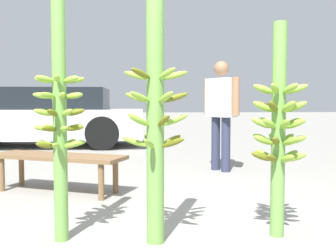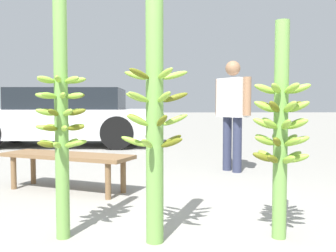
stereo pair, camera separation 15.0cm
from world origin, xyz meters
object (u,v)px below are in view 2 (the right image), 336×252
market_bench (67,159)px  vendor_person (232,107)px  banana_stalk_left (61,116)px  parked_car (64,117)px  banana_stalk_center (155,119)px  banana_stalk_right (281,127)px

market_bench → vendor_person: bearing=52.8°
banana_stalk_left → parked_car: banana_stalk_left is taller
banana_stalk_center → banana_stalk_right: (0.88, 0.04, -0.06)m
banana_stalk_left → banana_stalk_center: (0.65, -0.11, -0.02)m
banana_stalk_left → banana_stalk_center: 0.66m
banana_stalk_center → vendor_person: bearing=67.5°
vendor_person → market_bench: (-2.05, -1.10, -0.56)m
banana_stalk_center → banana_stalk_left: bearing=170.7°
banana_stalk_left → vendor_person: bearing=55.6°
banana_stalk_right → parked_car: (-2.91, 6.05, -0.14)m
banana_stalk_center → parked_car: bearing=108.4°
vendor_person → parked_car: bearing=11.9°
parked_car → banana_stalk_center: bearing=-159.8°
banana_stalk_left → parked_car: bearing=103.0°
banana_stalk_left → market_bench: banana_stalk_left is taller
banana_stalk_right → vendor_person: size_ratio=0.98×
banana_stalk_right → parked_car: banana_stalk_right is taller
banana_stalk_left → vendor_person: 3.11m
banana_stalk_right → vendor_person: bearing=85.0°
parked_car → banana_stalk_left: bearing=-165.2°
vendor_person → banana_stalk_center: bearing=126.8°
banana_stalk_center → parked_car: size_ratio=0.37×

